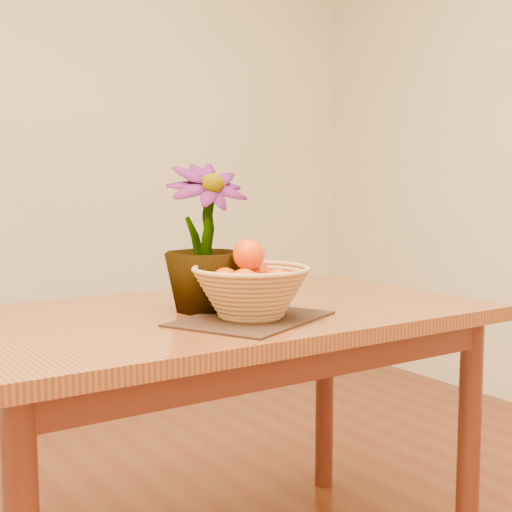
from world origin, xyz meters
TOP-DOWN VIEW (x-y plane):
  - wall_back at (0.00, 2.25)m, footprint 4.00×0.02m
  - table at (0.00, 0.30)m, footprint 1.40×0.80m
  - placemat at (-0.01, 0.14)m, footprint 0.45×0.41m
  - wicker_basket at (-0.01, 0.14)m, footprint 0.29×0.29m
  - orange_pile at (-0.01, 0.14)m, footprint 0.18×0.17m
  - potted_plant at (-0.04, 0.30)m, footprint 0.24×0.24m

SIDE VIEW (x-z plane):
  - table at x=0.00m, z-range 0.29..1.04m
  - placemat at x=-0.01m, z-range 0.75..0.76m
  - wicker_basket at x=-0.01m, z-range 0.75..0.87m
  - orange_pile at x=-0.01m, z-range 0.78..0.93m
  - potted_plant at x=-0.04m, z-range 0.75..1.14m
  - wall_back at x=0.00m, z-range 0.00..2.70m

